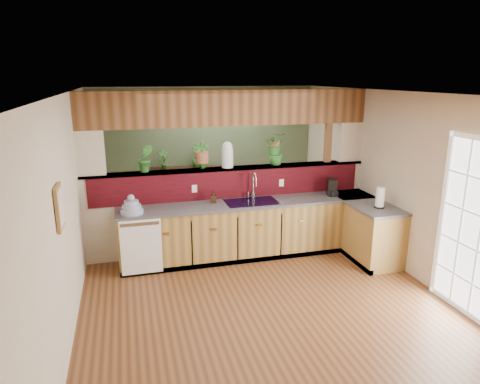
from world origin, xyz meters
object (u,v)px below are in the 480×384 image
object	(u,v)px
soap_dispenser	(213,197)
glass_jar	(227,155)
coffee_maker	(332,188)
faucet	(254,185)
dish_stack	(132,208)
shelving_console	(186,192)
paper_towel	(380,198)

from	to	relation	value
soap_dispenser	glass_jar	distance (m)	0.72
coffee_maker	faucet	bearing A→B (deg)	-165.67
faucet	glass_jar	distance (m)	0.64
dish_stack	coffee_maker	size ratio (longest dim) A/B	1.21
glass_jar	shelving_console	bearing A→B (deg)	102.81
dish_stack	glass_jar	distance (m)	1.72
coffee_maker	shelving_console	distance (m)	3.14
dish_stack	paper_towel	world-z (taller)	paper_towel
paper_towel	shelving_console	size ratio (longest dim) A/B	0.22
dish_stack	paper_towel	bearing A→B (deg)	-10.62
paper_towel	faucet	bearing A→B (deg)	150.44
coffee_maker	shelving_console	size ratio (longest dim) A/B	0.17
paper_towel	shelving_console	world-z (taller)	paper_towel
dish_stack	coffee_maker	bearing A→B (deg)	2.51
faucet	dish_stack	world-z (taller)	faucet
dish_stack	faucet	bearing A→B (deg)	8.33
dish_stack	soap_dispenser	xyz separation A→B (m)	(1.24, 0.23, 0.00)
faucet	dish_stack	distance (m)	1.93
soap_dispenser	paper_towel	world-z (taller)	paper_towel
soap_dispenser	glass_jar	world-z (taller)	glass_jar
coffee_maker	shelving_console	world-z (taller)	coffee_maker
paper_towel	shelving_console	distance (m)	3.99
coffee_maker	paper_towel	distance (m)	0.89
dish_stack	glass_jar	xyz separation A→B (m)	(1.53, 0.50, 0.61)
soap_dispenser	paper_towel	bearing A→B (deg)	-20.98
dish_stack	soap_dispenser	world-z (taller)	dish_stack
soap_dispenser	coffee_maker	size ratio (longest dim) A/B	0.68
coffee_maker	shelving_console	xyz separation A→B (m)	(-2.12, 2.25, -0.52)
faucet	dish_stack	size ratio (longest dim) A/B	1.33
soap_dispenser	coffee_maker	world-z (taller)	coffee_maker
dish_stack	glass_jar	world-z (taller)	glass_jar
coffee_maker	glass_jar	size ratio (longest dim) A/B	0.66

